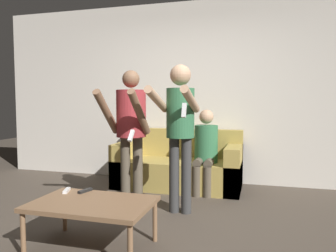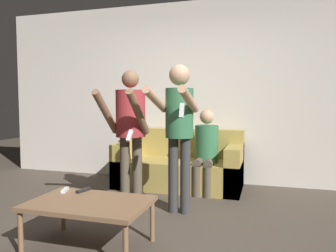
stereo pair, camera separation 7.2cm
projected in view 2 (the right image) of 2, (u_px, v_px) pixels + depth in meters
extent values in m
plane|color=#4C4238|center=(146.00, 232.00, 3.03)|extent=(14.00, 14.00, 0.00)
cube|color=silver|center=(195.00, 92.00, 4.94)|extent=(6.40, 0.06, 2.70)
cube|color=#AD9347|center=(178.00, 174.00, 4.61)|extent=(1.75, 0.80, 0.39)
cube|color=#AD9347|center=(184.00, 143.00, 4.89)|extent=(1.75, 0.16, 0.41)
cube|color=#AD9347|center=(128.00, 163.00, 4.83)|extent=(0.20, 0.80, 0.62)
cube|color=#AD9347|center=(234.00, 169.00, 4.38)|extent=(0.20, 0.80, 0.62)
cylinder|color=brown|center=(125.00, 172.00, 3.72)|extent=(0.11, 0.11, 0.81)
cylinder|color=brown|center=(137.00, 173.00, 3.67)|extent=(0.11, 0.11, 0.81)
cylinder|color=#9E2D33|center=(131.00, 113.00, 3.65)|extent=(0.33, 0.33, 0.52)
sphere|color=brown|center=(130.00, 79.00, 3.62)|extent=(0.19, 0.19, 0.19)
cylinder|color=brown|center=(106.00, 112.00, 3.48)|extent=(0.08, 0.51, 0.49)
cylinder|color=brown|center=(138.00, 113.00, 3.37)|extent=(0.08, 0.51, 0.49)
cube|color=white|center=(130.00, 136.00, 3.17)|extent=(0.04, 0.11, 0.11)
cylinder|color=#383838|center=(173.00, 175.00, 3.55)|extent=(0.11, 0.11, 0.82)
cylinder|color=#383838|center=(185.00, 176.00, 3.51)|extent=(0.11, 0.11, 0.82)
cylinder|color=#337047|center=(179.00, 113.00, 3.48)|extent=(0.30, 0.30, 0.53)
sphere|color=tan|center=(179.00, 75.00, 3.45)|extent=(0.22, 0.22, 0.22)
cylinder|color=tan|center=(156.00, 100.00, 3.25)|extent=(0.08, 0.59, 0.27)
cylinder|color=tan|center=(189.00, 100.00, 3.16)|extent=(0.08, 0.59, 0.27)
cube|color=white|center=(182.00, 110.00, 2.89)|extent=(0.04, 0.07, 0.13)
cylinder|color=brown|center=(196.00, 181.00, 4.15)|extent=(0.11, 0.11, 0.39)
cylinder|color=brown|center=(207.00, 182.00, 4.11)|extent=(0.11, 0.11, 0.39)
cylinder|color=brown|center=(199.00, 162.00, 4.29)|extent=(0.11, 0.32, 0.11)
cylinder|color=brown|center=(210.00, 163.00, 4.25)|extent=(0.11, 0.32, 0.11)
cylinder|color=#337047|center=(207.00, 144.00, 4.40)|extent=(0.31, 0.31, 0.50)
sphere|color=tan|center=(207.00, 117.00, 4.38)|extent=(0.19, 0.19, 0.19)
cube|color=#846042|center=(89.00, 203.00, 2.66)|extent=(0.97, 0.64, 0.04)
cylinder|color=#846042|center=(21.00, 234.00, 2.54)|extent=(0.04, 0.04, 0.36)
cylinder|color=#846042|center=(126.00, 248.00, 2.28)|extent=(0.04, 0.04, 0.36)
cylinder|color=#846042|center=(63.00, 211.00, 3.07)|extent=(0.04, 0.04, 0.36)
cylinder|color=#846042|center=(152.00, 221.00, 2.82)|extent=(0.04, 0.04, 0.36)
cube|color=white|center=(65.00, 190.00, 2.96)|extent=(0.08, 0.15, 0.02)
cube|color=black|center=(83.00, 190.00, 2.94)|extent=(0.07, 0.15, 0.02)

